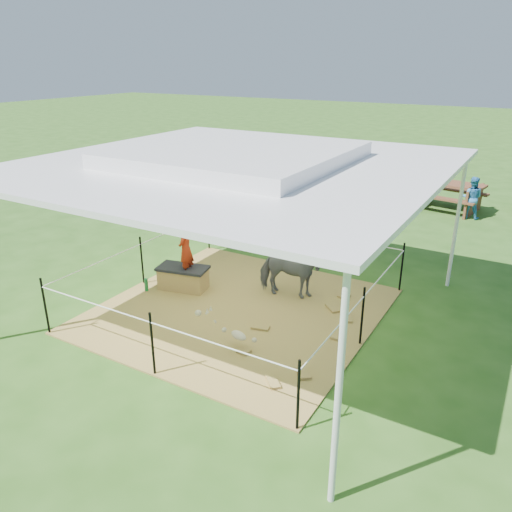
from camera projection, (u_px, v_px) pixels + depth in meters
The scene contains 13 objects.
ground at pixel (239, 311), 8.92m from camera, with size 90.00×90.00×0.00m, color #2D5919.
hay_patch at pixel (239, 310), 8.91m from camera, with size 4.60×4.60×0.03m, color brown.
canopy_tent at pixel (237, 160), 7.92m from camera, with size 6.30×6.30×2.90m.
rope_fence at pixel (239, 278), 8.68m from camera, with size 4.54×4.54×1.00m.
straw_bale at pixel (183, 279), 9.65m from camera, with size 0.90×0.45×0.40m, color #A67A3C.
dark_cloth at pixel (183, 268), 9.57m from camera, with size 0.96×0.50×0.05m, color black.
woman at pixel (185, 244), 9.33m from camera, with size 0.39×0.26×1.08m, color #AA2710.
green_bottle at pixel (146, 285), 9.57m from camera, with size 0.07×0.07×0.25m, color #197132.
pony at pixel (289, 272), 9.19m from camera, with size 0.55×1.20×1.02m, color #46464B.
pink_hat at pixel (290, 242), 8.98m from camera, with size 0.32×0.32×0.15m, color pink.
foal at pixel (239, 334), 7.65m from camera, with size 0.86×0.48×0.48m, color tan, non-canonical shape.
picnic_table_near at pixel (447, 196), 14.75m from camera, with size 1.98×1.43×0.83m, color brown.
distant_person at pixel (471, 198), 13.87m from camera, with size 0.57×0.45×1.18m, color #3380C2.
Camera 1 is at (4.27, -6.68, 4.20)m, focal length 35.00 mm.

